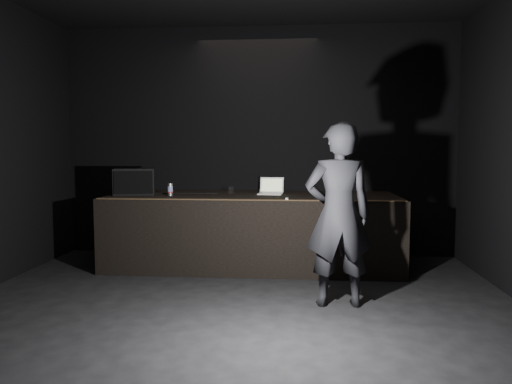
{
  "coord_description": "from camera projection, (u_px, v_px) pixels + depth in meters",
  "views": [
    {
      "loc": [
        0.63,
        -4.2,
        1.65
      ],
      "look_at": [
        0.08,
        2.3,
        1.08
      ],
      "focal_mm": 35.0,
      "sensor_mm": 36.0,
      "label": 1
    }
  ],
  "objects": [
    {
      "name": "ground",
      "position": [
        225.0,
        337.0,
        4.37
      ],
      "size": [
        7.0,
        7.0,
        0.0
      ],
      "primitive_type": "plane",
      "color": "black",
      "rests_on": "ground"
    },
    {
      "name": "room_walls",
      "position": [
        224.0,
        104.0,
        4.19
      ],
      "size": [
        6.1,
        7.1,
        3.52
      ],
      "color": "black",
      "rests_on": "ground"
    },
    {
      "name": "stage_riser",
      "position": [
        253.0,
        230.0,
        7.03
      ],
      "size": [
        4.0,
        1.5,
        1.0
      ],
      "primitive_type": "cube",
      "color": "black",
      "rests_on": "ground"
    },
    {
      "name": "riser_lip",
      "position": [
        248.0,
        200.0,
        6.28
      ],
      "size": [
        3.92,
        0.1,
        0.01
      ],
      "primitive_type": "cube",
      "color": "brown",
      "rests_on": "stage_riser"
    },
    {
      "name": "stage_monitor",
      "position": [
        134.0,
        182.0,
        7.0
      ],
      "size": [
        0.64,
        0.53,
        0.37
      ],
      "rotation": [
        0.0,
        0.0,
        0.26
      ],
      "color": "black",
      "rests_on": "stage_riser"
    },
    {
      "name": "cable",
      "position": [
        184.0,
        193.0,
        7.1
      ],
      "size": [
        0.96,
        0.06,
        0.02
      ],
      "primitive_type": "cylinder",
      "rotation": [
        0.0,
        1.57,
        0.04
      ],
      "color": "black",
      "rests_on": "stage_riser"
    },
    {
      "name": "laptop",
      "position": [
        271.0,
        190.0,
        7.11
      ],
      "size": [
        0.37,
        0.33,
        0.23
      ],
      "rotation": [
        0.0,
        0.0,
        -0.09
      ],
      "color": "silver",
      "rests_on": "stage_riser"
    },
    {
      "name": "beer_can",
      "position": [
        170.0,
        189.0,
        6.87
      ],
      "size": [
        0.07,
        0.07,
        0.17
      ],
      "color": "silver",
      "rests_on": "stage_riser"
    },
    {
      "name": "plastic_cup",
      "position": [
        231.0,
        190.0,
        7.12
      ],
      "size": [
        0.08,
        0.08,
        0.11
      ],
      "primitive_type": "cylinder",
      "color": "white",
      "rests_on": "stage_riser"
    },
    {
      "name": "wii_remote",
      "position": [
        287.0,
        199.0,
        6.3
      ],
      "size": [
        0.04,
        0.15,
        0.03
      ],
      "primitive_type": "cube",
      "rotation": [
        0.0,
        0.0,
        -0.02
      ],
      "color": "silver",
      "rests_on": "stage_riser"
    },
    {
      "name": "person",
      "position": [
        338.0,
        215.0,
        5.18
      ],
      "size": [
        0.74,
        0.53,
        1.92
      ],
      "primitive_type": "imported",
      "rotation": [
        0.0,
        0.0,
        3.24
      ],
      "color": "black",
      "rests_on": "ground"
    }
  ]
}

